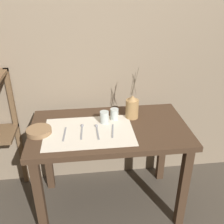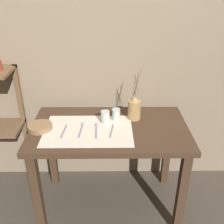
{
  "view_description": "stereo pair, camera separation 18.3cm",
  "coord_description": "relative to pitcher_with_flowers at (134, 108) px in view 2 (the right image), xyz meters",
  "views": [
    {
      "loc": [
        -0.18,
        -1.62,
        1.72
      ],
      "look_at": [
        0.02,
        0.0,
        0.87
      ],
      "focal_mm": 42.0,
      "sensor_mm": 36.0,
      "label": 1
    },
    {
      "loc": [
        0.01,
        -1.63,
        1.72
      ],
      "look_at": [
        0.02,
        0.0,
        0.87
      ],
      "focal_mm": 42.0,
      "sensor_mm": 36.0,
      "label": 2
    }
  ],
  "objects": [
    {
      "name": "spoon_outer",
      "position": [
        -0.28,
        -0.14,
        -0.08
      ],
      "size": [
        0.02,
        0.19,
        0.02
      ],
      "color": "gray",
      "rests_on": "wooden_table"
    },
    {
      "name": "fork_inner",
      "position": [
        -0.51,
        -0.19,
        -0.08
      ],
      "size": [
        0.03,
        0.18,
        0.0
      ],
      "color": "gray",
      "rests_on": "wooden_table"
    },
    {
      "name": "stone_wall_back",
      "position": [
        -0.19,
        0.31,
        0.36
      ],
      "size": [
        7.0,
        0.06,
        2.4
      ],
      "color": "gray",
      "rests_on": "ground_plane"
    },
    {
      "name": "pitcher_with_flowers",
      "position": [
        0.0,
        0.0,
        0.0
      ],
      "size": [
        0.1,
        0.1,
        0.4
      ],
      "color": "#A87F4C",
      "rests_on": "wooden_table"
    },
    {
      "name": "ground_plane",
      "position": [
        -0.19,
        -0.12,
        -0.84
      ],
      "size": [
        12.0,
        12.0,
        0.0
      ],
      "primitive_type": "plane",
      "color": "#473F35"
    },
    {
      "name": "fork_outer",
      "position": [
        -0.17,
        -0.19,
        -0.08
      ],
      "size": [
        0.04,
        0.18,
        0.0
      ],
      "color": "gray",
      "rests_on": "wooden_table"
    },
    {
      "name": "wooden_bowl",
      "position": [
        -0.68,
        -0.15,
        -0.07
      ],
      "size": [
        0.17,
        0.17,
        0.04
      ],
      "color": "#8E6B47",
      "rests_on": "wooden_table"
    },
    {
      "name": "glass_tumbler_far",
      "position": [
        -0.14,
        -0.02,
        -0.04
      ],
      "size": [
        0.06,
        0.06,
        0.09
      ],
      "color": "#B7C1BC",
      "rests_on": "wooden_table"
    },
    {
      "name": "wooden_table",
      "position": [
        -0.19,
        -0.12,
        -0.2
      ],
      "size": [
        1.14,
        0.65,
        0.75
      ],
      "color": "#422D1E",
      "rests_on": "ground_plane"
    },
    {
      "name": "linen_cloth",
      "position": [
        -0.34,
        -0.17,
        -0.08
      ],
      "size": [
        0.62,
        0.43,
        0.0
      ],
      "color": "beige",
      "rests_on": "wooden_table"
    },
    {
      "name": "spoon_inner",
      "position": [
        -0.38,
        -0.13,
        -0.08
      ],
      "size": [
        0.03,
        0.19,
        0.02
      ],
      "color": "gray",
      "rests_on": "wooden_table"
    },
    {
      "name": "glass_tumbler_near",
      "position": [
        -0.22,
        -0.06,
        -0.04
      ],
      "size": [
        0.07,
        0.07,
        0.09
      ],
      "color": "#B7C1BC",
      "rests_on": "wooden_table"
    }
  ]
}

